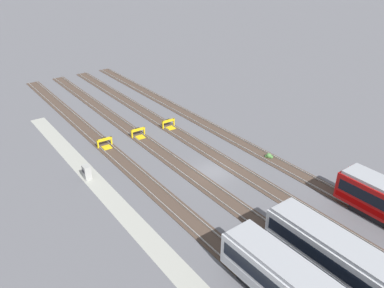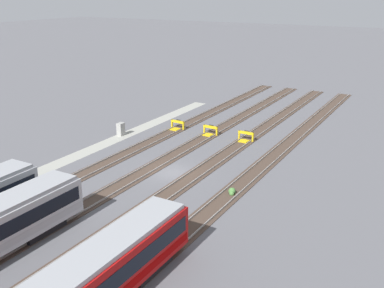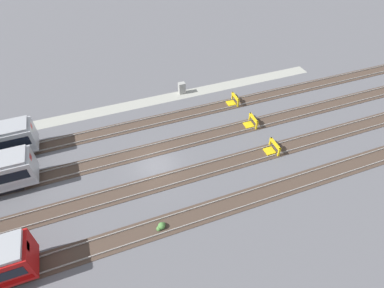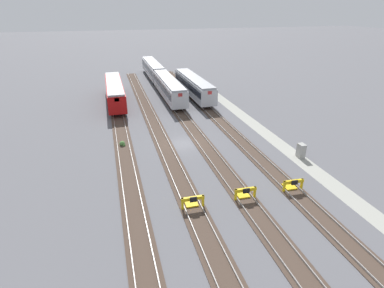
{
  "view_description": "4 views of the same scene",
  "coord_description": "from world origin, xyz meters",
  "views": [
    {
      "loc": [
        27.54,
        -23.43,
        22.3
      ],
      "look_at": [
        -4.11,
        0.0,
        1.8
      ],
      "focal_mm": 35.0,
      "sensor_mm": 36.0,
      "label": 1
    },
    {
      "loc": [
        34.94,
        22.54,
        17.34
      ],
      "look_at": [
        -4.11,
        0.0,
        1.8
      ],
      "focal_mm": 42.0,
      "sensor_mm": 36.0,
      "label": 2
    },
    {
      "loc": [
        3.94,
        21.55,
        23.48
      ],
      "look_at": [
        -4.11,
        0.0,
        1.8
      ],
      "focal_mm": 28.0,
      "sensor_mm": 36.0,
      "label": 3
    },
    {
      "loc": [
        -33.08,
        8.16,
        15.72
      ],
      "look_at": [
        -4.11,
        0.0,
        1.8
      ],
      "focal_mm": 28.0,
      "sensor_mm": 36.0,
      "label": 4
    }
  ],
  "objects": [
    {
      "name": "electrical_cabinet",
      "position": [
        -7.1,
        -12.04,
        0.8
      ],
      "size": [
        0.9,
        0.73,
        1.6
      ],
      "color": "#9E9E99",
      "rests_on": "ground"
    },
    {
      "name": "rail_track_near_inner",
      "position": [
        0.0,
        -2.42,
        0.04
      ],
      "size": [
        90.0,
        2.24,
        0.21
      ],
      "color": "#47382D",
      "rests_on": "ground"
    },
    {
      "name": "bumper_stop_middle_track",
      "position": [
        -12.72,
        2.42,
        0.51
      ],
      "size": [
        1.36,
        2.0,
        1.22
      ],
      "color": "gold",
      "rests_on": "ground"
    },
    {
      "name": "ground_plane",
      "position": [
        0.0,
        0.0,
        0.0
      ],
      "size": [
        400.0,
        400.0,
        0.0
      ],
      "primitive_type": "plane",
      "color": "#5B5B60"
    },
    {
      "name": "bumper_stop_near_inner_track",
      "position": [
        -12.72,
        -2.43,
        0.51
      ],
      "size": [
        1.37,
        2.01,
        1.22
      ],
      "color": "gold",
      "rests_on": "ground"
    },
    {
      "name": "rail_track_middle",
      "position": [
        0.0,
        2.42,
        0.04
      ],
      "size": [
        90.0,
        2.24,
        0.21
      ],
      "color": "#47382D",
      "rests_on": "ground"
    },
    {
      "name": "bumper_stop_nearest_track",
      "position": [
        -12.69,
        -7.28,
        0.51
      ],
      "size": [
        1.38,
        2.01,
        1.22
      ],
      "color": "gold",
      "rests_on": "ground"
    },
    {
      "name": "weed_clump",
      "position": [
        1.53,
        7.37,
        0.24
      ],
      "size": [
        0.92,
        0.7,
        0.64
      ],
      "color": "#4C7F3D",
      "rests_on": "ground"
    },
    {
      "name": "rail_track_nearest",
      "position": [
        0.0,
        -7.26,
        0.04
      ],
      "size": [
        90.0,
        2.23,
        0.21
      ],
      "color": "#47382D",
      "rests_on": "ground"
    },
    {
      "name": "rail_track_far_inner",
      "position": [
        0.0,
        7.26,
        0.04
      ],
      "size": [
        90.0,
        2.23,
        0.21
      ],
      "color": "#47382D",
      "rests_on": "ground"
    },
    {
      "name": "service_walkway",
      "position": [
        0.0,
        -11.62,
        0.0
      ],
      "size": [
        54.0,
        2.0,
        0.01
      ],
      "primitive_type": "cube",
      "color": "#9E9E93",
      "rests_on": "ground"
    }
  ]
}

